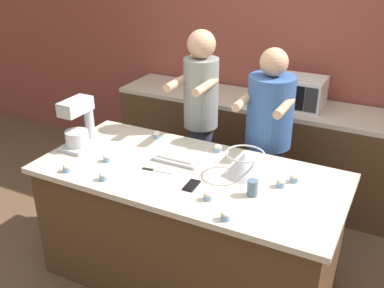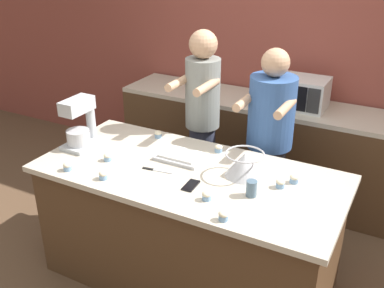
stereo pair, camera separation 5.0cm
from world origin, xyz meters
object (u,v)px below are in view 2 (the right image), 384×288
Objects in this scene: person_left at (202,124)px; cupcake_4 at (108,157)px; cupcake_3 at (158,134)px; cupcake_7 at (280,183)px; mixing_bowl at (244,164)px; cell_phone at (191,185)px; person_right at (269,146)px; cupcake_1 at (219,148)px; cupcake_8 at (103,175)px; cupcake_6 at (67,166)px; cupcake_5 at (207,196)px; microwave_oven at (297,92)px; cupcake_2 at (223,216)px; drinking_glass at (252,188)px; stand_mixer at (80,126)px; cupcake_0 at (294,179)px; baking_tray at (181,156)px; knife at (155,170)px.

person_left is 0.92m from cupcake_4.
cupcake_3 is 1.12m from cupcake_7.
cell_phone is at bearing -130.19° from mixing_bowl.
person_right reaches higher than cupcake_1.
cupcake_8 is (0.04, -0.73, 0.00)m from cupcake_3.
cell_phone is 2.55× the size of cupcake_7.
cupcake_4 is (-0.30, -0.87, 0.01)m from person_left.
cupcake_1 is at bearing 43.48° from cupcake_6.
cell_phone is 2.55× the size of cupcake_3.
cupcake_5 is 1.00× the size of cupcake_6.
microwave_oven reaches higher than cupcake_1.
cupcake_2 is 1.20m from cupcake_3.
drinking_glass is (0.76, -0.83, 0.03)m from person_left.
cupcake_5 is (-0.18, 0.14, 0.00)m from cupcake_2.
stand_mixer is at bearing -175.71° from cupcake_7.
cupcake_2 is 1.00× the size of cupcake_3.
cupcake_3 is at bearing 170.73° from cupcake_0.
drinking_glass is 1.78× the size of cupcake_7.
stand_mixer is 1.58m from cupcake_0.
cupcake_7 is (0.56, -0.28, 0.00)m from cupcake_1.
cell_phone is at bearing 148.72° from cupcake_5.
cupcake_0 is 1.00× the size of cupcake_3.
cupcake_0 is (0.32, 0.06, -0.06)m from mixing_bowl.
mixing_bowl is at bearing 122.26° from drinking_glass.
cell_phone is (0.24, -0.31, -0.01)m from baking_tray.
cupcake_1 is 0.86m from cupcake_2.
person_left is at bearing 95.04° from knife.
cupcake_2 is (0.64, -0.31, 0.03)m from knife.
cupcake_4 is (-1.24, -0.32, 0.00)m from cupcake_0.
microwave_oven is at bearing 61.04° from cupcake_6.
cupcake_0 is 1.00× the size of cupcake_4.
cupcake_5 is (0.40, -0.40, 0.01)m from baking_tray.
stand_mixer is at bearing 177.28° from drinking_glass.
cupcake_4 is at bearing -164.64° from mixing_bowl.
baking_tray is 5.79× the size of cupcake_8.
cupcake_4 is at bearing 177.20° from cell_phone.
microwave_oven is 1.35m from cupcake_3.
cupcake_2 is 1.05m from cupcake_4.
cupcake_3 and cupcake_8 have the same top height.
cupcake_4 is at bearing -118.53° from microwave_oven.
baking_tray is 5.79× the size of cupcake_5.
cupcake_0 and cupcake_7 have the same top height.
person_right is 10.94× the size of cell_phone.
cupcake_6 is at bearing -161.01° from cupcake_7.
cupcake_4 is 1.00× the size of cupcake_6.
cupcake_1 and cupcake_4 have the same top height.
mixing_bowl is at bearing -168.90° from cupcake_0.
drinking_glass is at bearing 0.36° from knife.
baking_tray is 0.52m from cupcake_4.
knife is 0.92m from cupcake_0.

